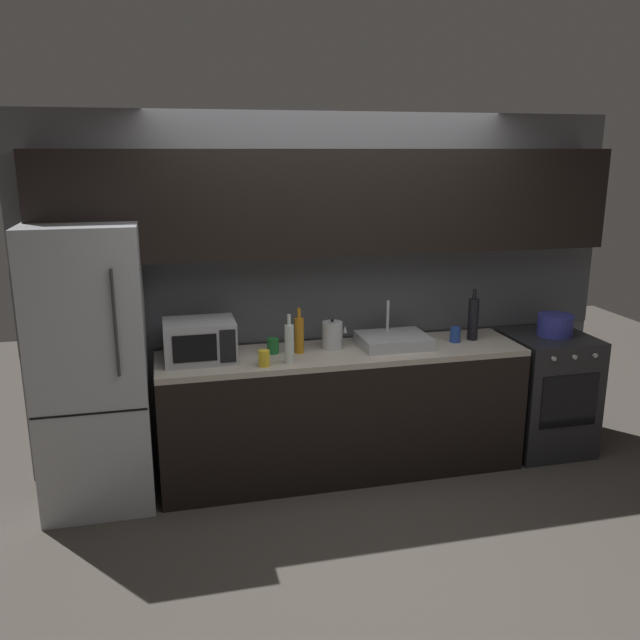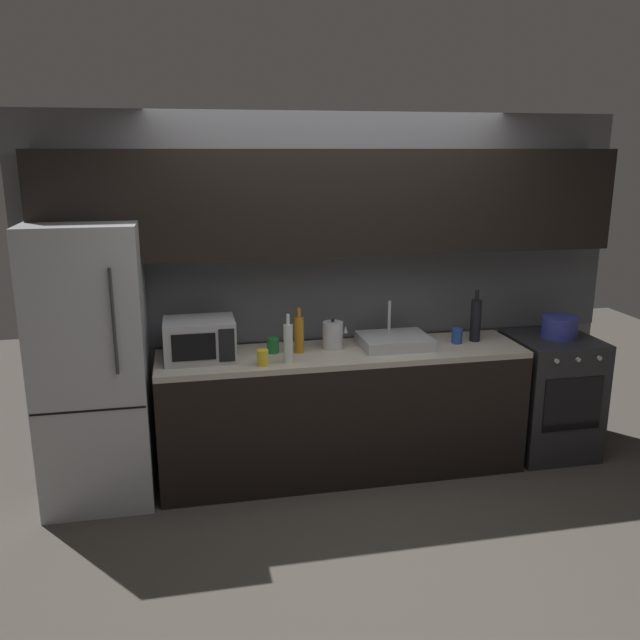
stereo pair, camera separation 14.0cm
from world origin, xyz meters
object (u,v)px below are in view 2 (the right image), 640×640
at_px(microwave, 200,339).
at_px(kettle, 333,335).
at_px(wine_bottle_clear, 288,343).
at_px(mug_green, 273,345).
at_px(oven_range, 550,395).
at_px(cooking_pot, 560,327).
at_px(wine_bottle_dark, 476,320).
at_px(mug_yellow, 263,358).
at_px(wine_bottle_amber, 299,335).
at_px(mug_blue, 457,336).
at_px(refrigerator, 93,365).

bearing_deg(microwave, kettle, 3.37).
xyz_separation_m(wine_bottle_clear, mug_green, (-0.07, 0.23, -0.08)).
height_order(oven_range, microwave, microwave).
bearing_deg(cooking_pot, microwave, 179.60).
height_order(wine_bottle_dark, mug_yellow, wine_bottle_dark).
distance_m(kettle, wine_bottle_amber, 0.25).
bearing_deg(kettle, mug_blue, -3.60).
distance_m(wine_bottle_dark, cooking_pot, 0.65).
xyz_separation_m(wine_bottle_clear, wine_bottle_dark, (1.40, 0.22, 0.02)).
height_order(oven_range, mug_blue, mug_blue).
xyz_separation_m(microwave, mug_yellow, (0.39, -0.22, -0.08)).
height_order(refrigerator, kettle, refrigerator).
bearing_deg(mug_yellow, microwave, 150.71).
xyz_separation_m(refrigerator, oven_range, (3.26, -0.00, -0.46)).
bearing_deg(mug_blue, cooking_pot, -1.11).
height_order(wine_bottle_dark, mug_green, wine_bottle_dark).
bearing_deg(wine_bottle_clear, mug_yellow, -171.01).
xyz_separation_m(oven_range, kettle, (-1.66, 0.07, 0.55)).
bearing_deg(microwave, mug_blue, -0.09).
distance_m(oven_range, wine_bottle_amber, 2.00).
bearing_deg(mug_yellow, mug_blue, 8.59).
height_order(kettle, cooking_pot, kettle).
bearing_deg(wine_bottle_dark, wine_bottle_amber, -179.09).
xyz_separation_m(kettle, mug_yellow, (-0.52, -0.27, -0.04)).
distance_m(oven_range, microwave, 2.64).
xyz_separation_m(oven_range, microwave, (-2.58, 0.02, 0.58)).
xyz_separation_m(refrigerator, kettle, (1.59, 0.07, 0.08)).
relative_size(wine_bottle_amber, mug_blue, 2.91).
bearing_deg(wine_bottle_clear, mug_blue, 8.54).
bearing_deg(refrigerator, oven_range, -0.02).
bearing_deg(oven_range, wine_bottle_clear, -175.15).
xyz_separation_m(oven_range, cooking_pot, (0.03, 0.00, 0.53)).
distance_m(wine_bottle_clear, mug_green, 0.25).
bearing_deg(wine_bottle_dark, mug_blue, -167.75).
relative_size(wine_bottle_amber, wine_bottle_dark, 0.84).
distance_m(microwave, cooking_pot, 2.61).
height_order(wine_bottle_dark, mug_blue, wine_bottle_dark).
relative_size(refrigerator, cooking_pot, 6.94).
bearing_deg(wine_bottle_amber, oven_range, -0.87).
xyz_separation_m(wine_bottle_dark, mug_yellow, (-1.57, -0.25, -0.11)).
relative_size(microwave, mug_blue, 4.27).
bearing_deg(mug_yellow, wine_bottle_amber, 39.23).
distance_m(oven_range, kettle, 1.75).
distance_m(wine_bottle_clear, wine_bottle_dark, 1.42).
height_order(wine_bottle_amber, mug_green, wine_bottle_amber).
xyz_separation_m(oven_range, mug_green, (-2.09, 0.06, 0.50)).
bearing_deg(refrigerator, wine_bottle_amber, 1.19).
bearing_deg(microwave, cooking_pot, -0.40).
bearing_deg(oven_range, wine_bottle_dark, 175.38).
height_order(kettle, wine_bottle_clear, wine_bottle_clear).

